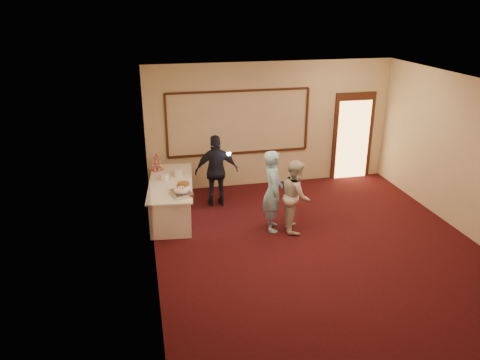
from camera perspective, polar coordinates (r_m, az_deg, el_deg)
name	(u,v)px	position (r m, az deg, el deg)	size (l,w,h in m)	color
floor	(321,250)	(8.86, 9.81, -8.43)	(7.00, 7.00, 0.00)	black
room_walls	(328,145)	(8.07, 10.71, 4.18)	(6.04, 7.04, 3.02)	beige
wall_molding	(239,123)	(11.14, -0.16, 7.01)	(3.45, 0.04, 1.55)	#33190F
doorway	(353,137)	(12.21, 13.57, 5.17)	(1.05, 0.07, 2.20)	#33190F
buffet_table	(172,199)	(10.01, -8.34, -2.25)	(1.12, 2.37, 0.77)	white
pavlova_tray	(181,191)	(9.14, -7.15, -1.38)	(0.45, 0.53, 0.18)	silver
cupcake_stand	(156,163)	(10.56, -10.15, 2.02)	(0.29, 0.29, 0.42)	#E15164
plate_stack_a	(165,177)	(9.95, -9.16, 0.40)	(0.18, 0.18, 0.15)	white
plate_stack_b	(178,172)	(10.14, -7.51, 0.94)	(0.20, 0.20, 0.17)	white
tart	(183,184)	(9.63, -6.91, -0.51)	(0.29, 0.29, 0.06)	white
man	(273,191)	(9.18, 4.02, -1.34)	(0.60, 0.39, 1.65)	#8BC9EA
woman	(296,196)	(9.26, 6.80, -1.89)	(0.71, 0.55, 1.45)	beige
guest	(217,171)	(10.27, -2.87, 1.11)	(0.95, 0.40, 1.62)	black
camera_flash	(229,154)	(9.95, -1.38, 3.23)	(0.07, 0.04, 0.05)	white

